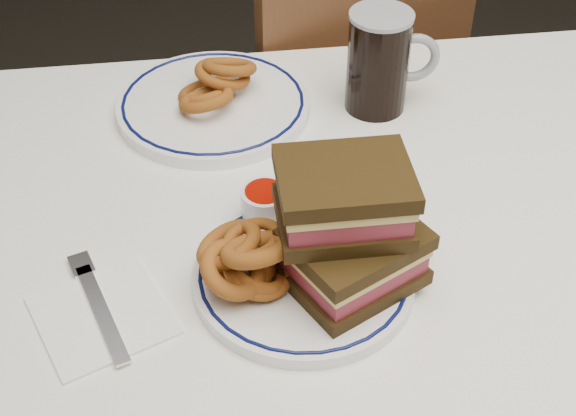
{
  "coord_description": "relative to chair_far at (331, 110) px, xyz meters",
  "views": [
    {
      "loc": [
        -0.31,
        -0.65,
        1.39
      ],
      "look_at": [
        -0.23,
        -0.02,
        0.83
      ],
      "focal_mm": 50.0,
      "sensor_mm": 36.0,
      "label": 1
    }
  ],
  "objects": [
    {
      "name": "dining_table",
      "position": [
        0.05,
        -0.63,
        0.15
      ],
      "size": [
        1.27,
        0.87,
        0.75
      ],
      "color": "white",
      "rests_on": "floor"
    },
    {
      "name": "chair_far",
      "position": [
        0.0,
        0.0,
        0.0
      ],
      "size": [
        0.53,
        0.53,
        0.9
      ],
      "color": "#482917",
      "rests_on": "floor"
    },
    {
      "name": "main_plate",
      "position": [
        -0.16,
        -0.69,
        0.27
      ],
      "size": [
        0.24,
        0.24,
        0.02
      ],
      "color": "white",
      "rests_on": "dining_table"
    },
    {
      "name": "reuben_sandwich",
      "position": [
        -0.12,
        -0.7,
        0.34
      ],
      "size": [
        0.17,
        0.15,
        0.14
      ],
      "color": "black",
      "rests_on": "main_plate"
    },
    {
      "name": "onion_rings_main",
      "position": [
        -0.22,
        -0.7,
        0.31
      ],
      "size": [
        0.11,
        0.1,
        0.09
      ],
      "color": "#6C330E",
      "rests_on": "main_plate"
    },
    {
      "name": "ketchup_ramekin",
      "position": [
        -0.19,
        -0.59,
        0.29
      ],
      "size": [
        0.06,
        0.06,
        0.03
      ],
      "color": "white",
      "rests_on": "main_plate"
    },
    {
      "name": "beer_mug",
      "position": [
        -0.01,
        -0.37,
        0.33
      ],
      "size": [
        0.13,
        0.09,
        0.14
      ],
      "color": "black",
      "rests_on": "dining_table"
    },
    {
      "name": "far_plate",
      "position": [
        -0.24,
        -0.35,
        0.27
      ],
      "size": [
        0.27,
        0.27,
        0.02
      ],
      "color": "white",
      "rests_on": "dining_table"
    },
    {
      "name": "onion_rings_far",
      "position": [
        -0.23,
        -0.34,
        0.3
      ],
      "size": [
        0.12,
        0.12,
        0.08
      ],
      "color": "#6C330E",
      "rests_on": "far_plate"
    },
    {
      "name": "napkin_fork",
      "position": [
        -0.38,
        -0.71,
        0.26
      ],
      "size": [
        0.17,
        0.18,
        0.01
      ],
      "color": "white",
      "rests_on": "dining_table"
    }
  ]
}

